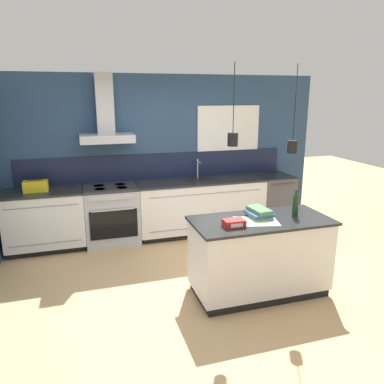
{
  "coord_description": "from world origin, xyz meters",
  "views": [
    {
      "loc": [
        -1.25,
        -4.02,
        2.29
      ],
      "look_at": [
        0.13,
        0.49,
        1.05
      ],
      "focal_mm": 35.0,
      "sensor_mm": 36.0,
      "label": 1
    }
  ],
  "objects_px": {
    "red_supply_box": "(234,223)",
    "yellow_toolbox": "(36,186)",
    "oven_range": "(112,215)",
    "book_stack": "(259,213)",
    "dishwasher": "(273,200)",
    "bottle_on_island": "(296,205)"
  },
  "relations": [
    {
      "from": "book_stack",
      "to": "oven_range",
      "type": "bearing_deg",
      "value": 126.73
    },
    {
      "from": "oven_range",
      "to": "bottle_on_island",
      "type": "height_order",
      "value": "bottle_on_island"
    },
    {
      "from": "oven_range",
      "to": "book_stack",
      "type": "xyz_separation_m",
      "value": [
        1.51,
        -2.02,
        0.51
      ]
    },
    {
      "from": "dishwasher",
      "to": "yellow_toolbox",
      "type": "distance_m",
      "value": 3.92
    },
    {
      "from": "yellow_toolbox",
      "to": "bottle_on_island",
      "type": "bearing_deg",
      "value": -35.14
    },
    {
      "from": "dishwasher",
      "to": "book_stack",
      "type": "relative_size",
      "value": 2.72
    },
    {
      "from": "dishwasher",
      "to": "bottle_on_island",
      "type": "xyz_separation_m",
      "value": [
        -0.9,
        -2.1,
        0.59
      ]
    },
    {
      "from": "bottle_on_island",
      "to": "book_stack",
      "type": "distance_m",
      "value": 0.44
    },
    {
      "from": "oven_range",
      "to": "red_supply_box",
      "type": "distance_m",
      "value": 2.53
    },
    {
      "from": "oven_range",
      "to": "dishwasher",
      "type": "bearing_deg",
      "value": 0.09
    },
    {
      "from": "dishwasher",
      "to": "red_supply_box",
      "type": "xyz_separation_m",
      "value": [
        -1.72,
        -2.22,
        0.49
      ]
    },
    {
      "from": "dishwasher",
      "to": "oven_range",
      "type": "bearing_deg",
      "value": -179.91
    },
    {
      "from": "red_supply_box",
      "to": "yellow_toolbox",
      "type": "distance_m",
      "value": 3.1
    },
    {
      "from": "oven_range",
      "to": "bottle_on_island",
      "type": "distance_m",
      "value": 2.91
    },
    {
      "from": "yellow_toolbox",
      "to": "book_stack",
      "type": "bearing_deg",
      "value": -38.26
    },
    {
      "from": "oven_range",
      "to": "yellow_toolbox",
      "type": "height_order",
      "value": "yellow_toolbox"
    },
    {
      "from": "bottle_on_island",
      "to": "book_stack",
      "type": "bearing_deg",
      "value": 169.43
    },
    {
      "from": "bottle_on_island",
      "to": "book_stack",
      "type": "height_order",
      "value": "bottle_on_island"
    },
    {
      "from": "bottle_on_island",
      "to": "red_supply_box",
      "type": "xyz_separation_m",
      "value": [
        -0.82,
        -0.12,
        -0.1
      ]
    },
    {
      "from": "oven_range",
      "to": "red_supply_box",
      "type": "xyz_separation_m",
      "value": [
        1.11,
        -2.22,
        0.49
      ]
    },
    {
      "from": "red_supply_box",
      "to": "yellow_toolbox",
      "type": "relative_size",
      "value": 0.67
    },
    {
      "from": "red_supply_box",
      "to": "book_stack",
      "type": "bearing_deg",
      "value": 26.57
    }
  ]
}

